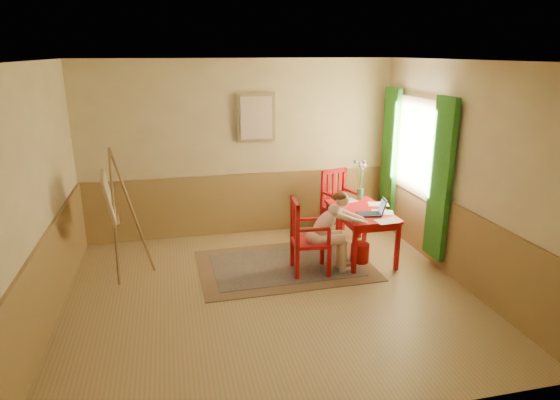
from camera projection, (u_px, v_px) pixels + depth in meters
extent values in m
cube|color=tan|center=(270.00, 295.00, 5.99)|extent=(5.00, 4.50, 0.02)
cube|color=white|center=(269.00, 60.00, 5.16)|extent=(5.00, 4.50, 0.02)
cube|color=tan|center=(241.00, 149.00, 7.68)|extent=(5.00, 0.02, 2.80)
cube|color=tan|center=(334.00, 268.00, 3.47)|extent=(5.00, 0.02, 2.80)
cube|color=tan|center=(35.00, 201.00, 5.03)|extent=(0.02, 4.50, 2.80)
cube|color=tan|center=(463.00, 174.00, 6.11)|extent=(0.02, 4.50, 2.80)
cube|color=olive|center=(242.00, 204.00, 7.91)|extent=(5.00, 0.04, 1.00)
cube|color=olive|center=(50.00, 278.00, 5.31)|extent=(0.04, 4.50, 1.00)
cube|color=olive|center=(453.00, 240.00, 6.37)|extent=(0.04, 4.50, 1.00)
cube|color=white|center=(418.00, 147.00, 7.08)|extent=(0.02, 1.00, 1.30)
cube|color=#967E56|center=(417.00, 147.00, 7.08)|extent=(0.03, 1.12, 1.42)
cube|color=#2F7F24|center=(440.00, 180.00, 6.43)|extent=(0.08, 0.45, 2.20)
cube|color=#2F7F24|center=(389.00, 156.00, 7.88)|extent=(0.08, 0.45, 2.20)
cube|color=#967E56|center=(256.00, 118.00, 7.54)|extent=(0.60, 0.04, 0.76)
cube|color=beige|center=(256.00, 118.00, 7.51)|extent=(0.50, 0.02, 0.66)
cube|color=#8C7251|center=(285.00, 265.00, 6.79)|extent=(2.43, 1.64, 0.01)
cube|color=black|center=(285.00, 265.00, 6.79)|extent=(2.02, 1.24, 0.01)
cube|color=red|center=(361.00, 211.00, 6.91)|extent=(0.73, 1.21, 0.04)
cube|color=red|center=(361.00, 216.00, 6.93)|extent=(0.63, 1.10, 0.10)
cube|color=red|center=(354.00, 251.00, 6.44)|extent=(0.06, 0.06, 0.68)
cube|color=red|center=(397.00, 247.00, 6.58)|extent=(0.06, 0.06, 0.68)
cube|color=red|center=(328.00, 224.00, 7.46)|extent=(0.06, 0.06, 0.68)
cube|color=red|center=(365.00, 220.00, 7.60)|extent=(0.06, 0.06, 0.68)
cube|color=red|center=(310.00, 242.00, 6.46)|extent=(0.52, 0.50, 0.05)
cube|color=red|center=(297.00, 265.00, 6.31)|extent=(0.06, 0.06, 0.42)
cube|color=red|center=(329.00, 263.00, 6.37)|extent=(0.06, 0.06, 0.42)
cube|color=red|center=(292.00, 253.00, 6.70)|extent=(0.06, 0.06, 0.42)
cube|color=red|center=(322.00, 251.00, 6.75)|extent=(0.06, 0.06, 0.42)
cube|color=red|center=(298.00, 226.00, 6.15)|extent=(0.06, 0.06, 0.57)
cube|color=red|center=(292.00, 216.00, 6.54)|extent=(0.06, 0.06, 0.57)
cube|color=red|center=(295.00, 203.00, 6.27)|extent=(0.09, 0.46, 0.06)
cube|color=red|center=(296.00, 225.00, 6.25)|extent=(0.04, 0.05, 0.47)
cube|color=red|center=(295.00, 222.00, 6.35)|extent=(0.04, 0.05, 0.47)
cube|color=red|center=(294.00, 220.00, 6.45)|extent=(0.04, 0.05, 0.47)
cube|color=red|center=(314.00, 230.00, 6.20)|extent=(0.43, 0.08, 0.04)
cube|color=red|center=(329.00, 237.00, 6.26)|extent=(0.05, 0.05, 0.23)
cube|color=red|center=(308.00, 219.00, 6.58)|extent=(0.43, 0.08, 0.04)
cube|color=red|center=(322.00, 226.00, 6.64)|extent=(0.05, 0.05, 0.23)
cube|color=red|center=(341.00, 209.00, 7.75)|extent=(0.60, 0.61, 0.05)
cube|color=red|center=(322.00, 221.00, 7.91)|extent=(0.07, 0.07, 0.44)
cube|color=red|center=(338.00, 230.00, 7.54)|extent=(0.07, 0.07, 0.44)
cube|color=red|center=(343.00, 217.00, 8.11)|extent=(0.07, 0.07, 0.44)
cube|color=red|center=(359.00, 225.00, 7.74)|extent=(0.07, 0.07, 0.44)
cube|color=red|center=(323.00, 189.00, 7.74)|extent=(0.07, 0.07, 0.59)
cube|color=red|center=(344.00, 185.00, 7.94)|extent=(0.07, 0.07, 0.59)
cube|color=red|center=(334.00, 171.00, 7.77)|extent=(0.47, 0.19, 0.06)
cube|color=red|center=(328.00, 189.00, 7.80)|extent=(0.06, 0.04, 0.49)
cube|color=red|center=(334.00, 188.00, 7.85)|extent=(0.06, 0.04, 0.49)
cube|color=red|center=(339.00, 187.00, 7.90)|extent=(0.06, 0.04, 0.49)
cube|color=red|center=(331.00, 196.00, 7.58)|extent=(0.17, 0.44, 0.04)
cube|color=red|center=(339.00, 206.00, 7.44)|extent=(0.05, 0.05, 0.24)
cube|color=red|center=(352.00, 192.00, 7.78)|extent=(0.17, 0.44, 0.04)
cube|color=red|center=(360.00, 202.00, 7.64)|extent=(0.05, 0.05, 0.24)
ellipsoid|color=beige|center=(314.00, 238.00, 6.45)|extent=(0.28, 0.34, 0.21)
cylinder|color=beige|center=(330.00, 240.00, 6.40)|extent=(0.41, 0.18, 0.14)
cylinder|color=beige|center=(327.00, 236.00, 6.55)|extent=(0.41, 0.18, 0.14)
cylinder|color=beige|center=(343.00, 256.00, 6.50)|extent=(0.11, 0.11, 0.46)
cylinder|color=beige|center=(340.00, 251.00, 6.65)|extent=(0.11, 0.11, 0.46)
cube|color=beige|center=(346.00, 270.00, 6.57)|extent=(0.20, 0.10, 0.07)
cube|color=beige|center=(343.00, 265.00, 6.72)|extent=(0.20, 0.10, 0.07)
ellipsoid|color=beige|center=(325.00, 223.00, 6.41)|extent=(0.46, 0.30, 0.48)
ellipsoid|color=beige|center=(335.00, 211.00, 6.38)|extent=(0.20, 0.29, 0.16)
sphere|color=beige|center=(342.00, 200.00, 6.34)|extent=(0.20, 0.20, 0.18)
ellipsoid|color=#5D3215|center=(341.00, 196.00, 6.33)|extent=(0.18, 0.19, 0.13)
sphere|color=#5D3215|center=(336.00, 197.00, 6.32)|extent=(0.10, 0.10, 0.09)
cylinder|color=beige|center=(344.00, 217.00, 6.28)|extent=(0.21, 0.12, 0.13)
cylinder|color=beige|center=(358.00, 221.00, 6.34)|extent=(0.27, 0.11, 0.15)
sphere|color=beige|center=(350.00, 219.00, 6.29)|extent=(0.09, 0.09, 0.08)
sphere|color=beige|center=(366.00, 223.00, 6.40)|extent=(0.07, 0.07, 0.07)
cylinder|color=beige|center=(338.00, 211.00, 6.53)|extent=(0.20, 0.08, 0.13)
cylinder|color=beige|center=(353.00, 216.00, 6.56)|extent=(0.27, 0.15, 0.15)
sphere|color=beige|center=(344.00, 212.00, 6.56)|extent=(0.09, 0.09, 0.08)
sphere|color=beige|center=(362.00, 219.00, 6.56)|extent=(0.07, 0.07, 0.07)
cube|color=#1E2338|center=(369.00, 214.00, 6.69)|extent=(0.36, 0.28, 0.02)
cube|color=#2D3342|center=(369.00, 214.00, 6.69)|extent=(0.31, 0.23, 0.00)
cube|color=#1E2338|center=(382.00, 206.00, 6.66)|extent=(0.11, 0.24, 0.21)
cube|color=#99BFF2|center=(382.00, 206.00, 6.66)|extent=(0.08, 0.20, 0.17)
cube|color=white|center=(387.00, 221.00, 6.43)|extent=(0.32, 0.24, 0.00)
cube|color=white|center=(378.00, 204.00, 7.15)|extent=(0.34, 0.28, 0.00)
cube|color=white|center=(347.00, 201.00, 7.31)|extent=(0.34, 0.27, 0.00)
cube|color=white|center=(382.00, 212.00, 6.79)|extent=(0.36, 0.31, 0.00)
cylinder|color=#3F724C|center=(360.00, 194.00, 7.40)|extent=(0.10, 0.10, 0.16)
cylinder|color=#3F7233|center=(358.00, 176.00, 7.38)|extent=(0.06, 0.13, 0.43)
sphere|color=#728CD8|center=(356.00, 162.00, 7.36)|extent=(0.07, 0.07, 0.06)
cylinder|color=#3F7233|center=(360.00, 177.00, 7.28)|extent=(0.07, 0.09, 0.45)
sphere|color=pink|center=(360.00, 163.00, 7.17)|extent=(0.05, 0.05, 0.04)
cylinder|color=#3F7233|center=(361.00, 179.00, 7.36)|extent=(0.03, 0.04, 0.33)
sphere|color=pink|center=(362.00, 169.00, 7.32)|extent=(0.06, 0.06, 0.05)
cylinder|color=#3F7233|center=(360.00, 178.00, 7.27)|extent=(0.08, 0.13, 0.42)
sphere|color=#728CD8|center=(360.00, 166.00, 7.14)|extent=(0.06, 0.06, 0.06)
cylinder|color=#3F7233|center=(363.00, 178.00, 7.38)|extent=(0.10, 0.09, 0.37)
sphere|color=pink|center=(365.00, 165.00, 7.37)|extent=(0.06, 0.06, 0.05)
cylinder|color=#3F7233|center=(362.00, 178.00, 7.35)|extent=(0.06, 0.05, 0.37)
sphere|color=pink|center=(363.00, 166.00, 7.32)|extent=(0.05, 0.05, 0.05)
cylinder|color=#3F7233|center=(362.00, 176.00, 7.37)|extent=(0.09, 0.10, 0.42)
sphere|color=#728CD8|center=(364.00, 162.00, 7.36)|extent=(0.05, 0.05, 0.05)
cylinder|color=red|center=(360.00, 253.00, 6.87)|extent=(0.28, 0.28, 0.28)
cylinder|color=olive|center=(114.00, 217.00, 6.12)|extent=(0.05, 0.32, 1.75)
cylinder|color=olive|center=(114.00, 211.00, 6.38)|extent=(0.12, 0.32, 1.75)
cylinder|color=olive|center=(133.00, 212.00, 6.32)|extent=(0.46, 0.08, 1.75)
cylinder|color=olive|center=(113.00, 219.00, 6.26)|extent=(0.08, 0.49, 0.03)
cube|color=olive|center=(117.00, 219.00, 6.28)|extent=(0.11, 0.53, 0.03)
cube|color=#967E56|center=(108.00, 197.00, 6.16)|extent=(0.22, 0.78, 0.58)
cube|color=beige|center=(110.00, 197.00, 6.17)|extent=(0.17, 0.70, 0.50)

